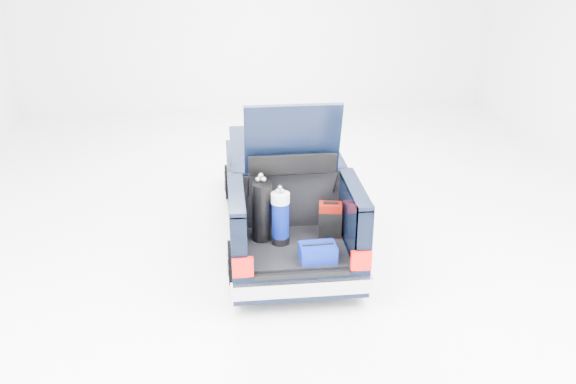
{
  "coord_description": "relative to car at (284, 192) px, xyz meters",
  "views": [
    {
      "loc": [
        -0.89,
        -8.59,
        4.65
      ],
      "look_at": [
        0.0,
        -0.5,
        0.95
      ],
      "focal_mm": 38.0,
      "sensor_mm": 36.0,
      "label": 1
    }
  ],
  "objects": [
    {
      "name": "red_suitcase",
      "position": [
        0.5,
        -1.36,
        0.17
      ],
      "size": [
        0.34,
        0.25,
        0.51
      ],
      "rotation": [
        0.0,
        0.0,
        -0.16
      ],
      "color": "#630903",
      "rests_on": "car"
    },
    {
      "name": "car",
      "position": [
        0.0,
        0.0,
        0.0
      ],
      "size": [
        1.87,
        4.65,
        2.47
      ],
      "color": "black",
      "rests_on": "ground"
    },
    {
      "name": "black_golf_bag",
      "position": [
        -0.44,
        -1.37,
        0.36
      ],
      "size": [
        0.36,
        0.39,
        0.95
      ],
      "rotation": [
        0.0,
        0.0,
        0.35
      ],
      "color": "black",
      "rests_on": "car"
    },
    {
      "name": "blue_golf_bag",
      "position": [
        -0.2,
        -1.48,
        0.3
      ],
      "size": [
        0.26,
        0.26,
        0.83
      ],
      "rotation": [
        0.0,
        0.0,
        -0.04
      ],
      "color": "black",
      "rests_on": "car"
    },
    {
      "name": "blue_duffel",
      "position": [
        0.23,
        -2.0,
        0.04
      ],
      "size": [
        0.48,
        0.32,
        0.24
      ],
      "rotation": [
        0.0,
        0.0,
        0.05
      ],
      "color": "navy",
      "rests_on": "car"
    },
    {
      "name": "ground",
      "position": [
        0.0,
        -0.11,
        -0.67
      ],
      "size": [
        14.0,
        14.0,
        0.0
      ],
      "primitive_type": "plane",
      "color": "white",
      "rests_on": "ground"
    }
  ]
}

